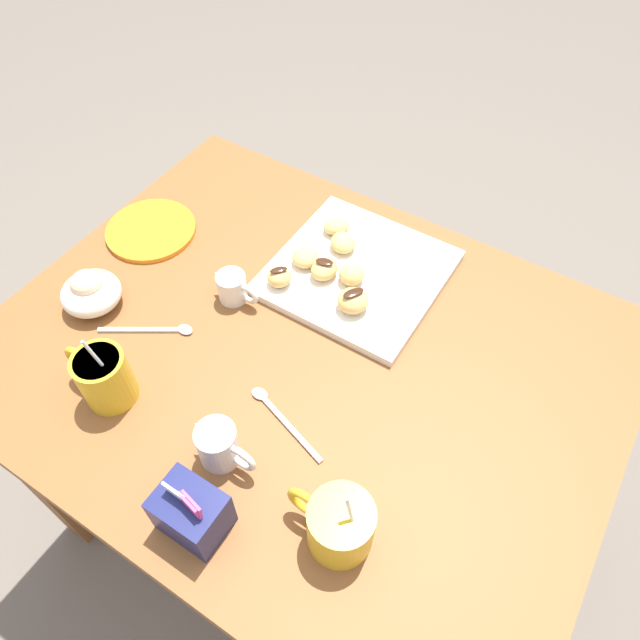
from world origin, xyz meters
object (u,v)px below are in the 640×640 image
(sugar_caddy, at_px, (192,512))
(beignet_6, at_px, (305,258))
(beignet_5, at_px, (336,226))
(coffee_mug_mustard_left, at_px, (339,524))
(beignet_0, at_px, (343,243))
(beignet_3, at_px, (279,277))
(chocolate_sauce_pitcher, at_px, (232,286))
(beignet_1, at_px, (352,274))
(saucer_orange_left, at_px, (151,230))
(beignet_2, at_px, (353,301))
(ice_cream_bowl, at_px, (90,292))
(cream_pitcher_white, at_px, (220,445))
(coffee_mug_mustard_right, at_px, (103,376))
(pastry_plate_square, at_px, (358,272))
(beignet_4, at_px, (324,269))
(dining_table, at_px, (304,391))

(sugar_caddy, relative_size, beignet_6, 2.14)
(beignet_5, bearing_deg, coffee_mug_mustard_left, 121.48)
(beignet_0, relative_size, beignet_3, 1.17)
(coffee_mug_mustard_left, relative_size, chocolate_sauce_pitcher, 1.45)
(sugar_caddy, bearing_deg, beignet_1, -85.51)
(saucer_orange_left, relative_size, beignet_6, 3.55)
(coffee_mug_mustard_left, height_order, saucer_orange_left, coffee_mug_mustard_left)
(beignet_2, bearing_deg, ice_cream_bowl, 29.36)
(coffee_mug_mustard_left, bearing_deg, cream_pitcher_white, -2.24)
(cream_pitcher_white, bearing_deg, beignet_2, -94.14)
(cream_pitcher_white, distance_m, ice_cream_bowl, 0.39)
(chocolate_sauce_pitcher, height_order, beignet_0, chocolate_sauce_pitcher)
(coffee_mug_mustard_right, distance_m, beignet_1, 0.45)
(beignet_2, bearing_deg, saucer_orange_left, 4.25)
(coffee_mug_mustard_left, relative_size, ice_cream_bowl, 1.28)
(beignet_1, bearing_deg, beignet_5, -46.86)
(beignet_2, distance_m, beignet_6, 0.14)
(beignet_0, distance_m, beignet_2, 0.15)
(cream_pitcher_white, bearing_deg, beignet_3, -69.95)
(ice_cream_bowl, relative_size, beignet_2, 1.91)
(beignet_0, bearing_deg, beignet_2, 127.34)
(sugar_caddy, xyz_separation_m, beignet_3, (0.14, -0.41, -0.01))
(cream_pitcher_white, distance_m, sugar_caddy, 0.10)
(beignet_3, bearing_deg, beignet_0, -110.45)
(pastry_plate_square, xyz_separation_m, sugar_caddy, (-0.04, 0.52, 0.03))
(ice_cream_bowl, height_order, beignet_1, ice_cream_bowl)
(beignet_4, xyz_separation_m, beignet_6, (0.05, -0.01, -0.00))
(chocolate_sauce_pitcher, height_order, beignet_5, chocolate_sauce_pitcher)
(beignet_0, bearing_deg, beignet_3, 69.55)
(ice_cream_bowl, height_order, chocolate_sauce_pitcher, ice_cream_bowl)
(pastry_plate_square, relative_size, ice_cream_bowl, 2.84)
(cream_pitcher_white, xyz_separation_m, beignet_2, (-0.02, -0.34, -0.00))
(dining_table, height_order, beignet_4, beignet_4)
(cream_pitcher_white, xyz_separation_m, ice_cream_bowl, (0.37, -0.11, -0.01))
(saucer_orange_left, distance_m, beignet_5, 0.37)
(coffee_mug_mustard_right, height_order, beignet_1, coffee_mug_mustard_right)
(chocolate_sauce_pitcher, xyz_separation_m, beignet_1, (-0.16, -0.13, 0.00))
(cream_pitcher_white, distance_m, beignet_2, 0.34)
(coffee_mug_mustard_left, height_order, coffee_mug_mustard_right, coffee_mug_mustard_right)
(pastry_plate_square, distance_m, beignet_4, 0.07)
(coffee_mug_mustard_right, relative_size, saucer_orange_left, 0.85)
(pastry_plate_square, relative_size, sugar_caddy, 2.80)
(beignet_1, relative_size, beignet_3, 1.03)
(ice_cream_bowl, bearing_deg, beignet_0, -132.33)
(cream_pitcher_white, height_order, beignet_2, cream_pitcher_white)
(coffee_mug_mustard_left, height_order, chocolate_sauce_pitcher, coffee_mug_mustard_left)
(pastry_plate_square, relative_size, beignet_4, 5.55)
(coffee_mug_mustard_right, distance_m, chocolate_sauce_pitcher, 0.27)
(dining_table, bearing_deg, beignet_5, -70.31)
(ice_cream_bowl, relative_size, beignet_1, 2.30)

